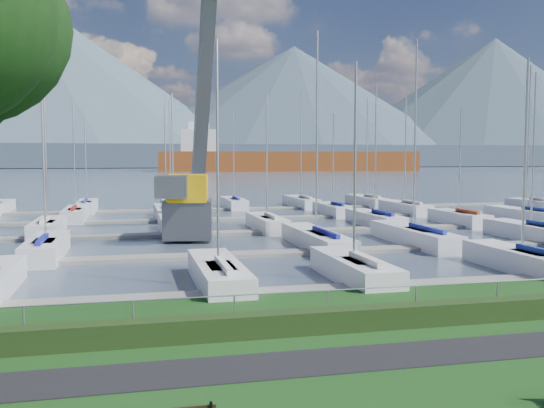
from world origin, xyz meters
name	(u,v)px	position (x,y,z in m)	size (l,w,h in m)	color
path	(398,355)	(0.00, -3.00, 0.01)	(160.00, 2.00, 0.04)	black
water	(146,170)	(0.00, 260.00, -0.40)	(800.00, 540.00, 0.20)	#445264
hedge	(363,318)	(0.00, -0.40, 0.35)	(80.00, 0.70, 0.70)	#1F3413
fence	(358,289)	(0.00, 0.00, 1.20)	(0.04, 0.04, 80.00)	gray
foothill	(142,156)	(0.00, 330.00, 6.00)	(900.00, 80.00, 12.00)	#425061
mountains	(150,96)	(7.35, 404.62, 46.68)	(1190.00, 360.00, 115.00)	#415060
docks	(228,233)	(0.00, 26.00, -0.22)	(90.00, 41.60, 0.25)	slate
crane	(192,158)	(-2.76, 24.35, 5.33)	(4.77, 13.36, 22.35)	#55575D
cargo_ship_mid	(278,162)	(51.39, 219.32, 3.51)	(104.54, 26.83, 21.50)	brown
sailboat_fleet	(190,156)	(-2.43, 29.65, 5.47)	(73.72, 50.17, 13.86)	navy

